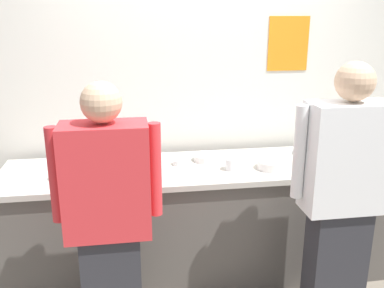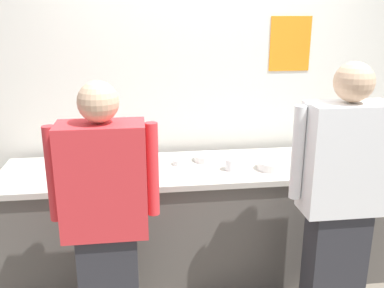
% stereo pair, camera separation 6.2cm
% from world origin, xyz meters
% --- Properties ---
extents(wall_back, '(4.72, 0.11, 2.64)m').
position_xyz_m(wall_back, '(0.00, 0.87, 1.32)').
color(wall_back, silver).
rests_on(wall_back, ground).
extents(prep_counter, '(3.01, 0.72, 0.89)m').
position_xyz_m(prep_counter, '(0.00, 0.38, 0.44)').
color(prep_counter, '#56514C').
rests_on(prep_counter, ground).
extents(chef_near_left, '(0.60, 0.24, 1.63)m').
position_xyz_m(chef_near_left, '(-0.72, -0.35, 0.86)').
color(chef_near_left, '#2D2D33').
rests_on(chef_near_left, ground).
extents(chef_center, '(0.62, 0.24, 1.71)m').
position_xyz_m(chef_center, '(0.66, -0.33, 0.90)').
color(chef_center, '#2D2D33').
rests_on(chef_center, ground).
extents(plate_stack_front, '(0.19, 0.19, 0.05)m').
position_xyz_m(plate_stack_front, '(-0.01, 0.49, 0.91)').
color(plate_stack_front, white).
rests_on(plate_stack_front, prep_counter).
extents(plate_stack_rear, '(0.21, 0.21, 0.06)m').
position_xyz_m(plate_stack_rear, '(0.42, 0.25, 0.92)').
color(plate_stack_rear, white).
rests_on(plate_stack_rear, prep_counter).
extents(mixing_bowl_steel, '(0.37, 0.37, 0.12)m').
position_xyz_m(mixing_bowl_steel, '(-0.65, 0.33, 0.95)').
color(mixing_bowl_steel, '#B7BABF').
rests_on(mixing_bowl_steel, prep_counter).
extents(sheet_tray, '(0.44, 0.31, 0.02)m').
position_xyz_m(sheet_tray, '(0.90, 0.41, 0.90)').
color(sheet_tray, '#B7BABF').
rests_on(sheet_tray, prep_counter).
extents(squeeze_bottle_primary, '(0.06, 0.06, 0.20)m').
position_xyz_m(squeeze_bottle_primary, '(1.20, 0.56, 0.98)').
color(squeeze_bottle_primary, '#56A333').
rests_on(squeeze_bottle_primary, prep_counter).
extents(squeeze_bottle_secondary, '(0.05, 0.05, 0.18)m').
position_xyz_m(squeeze_bottle_secondary, '(-0.86, 0.21, 0.97)').
color(squeeze_bottle_secondary, '#56A333').
rests_on(squeeze_bottle_secondary, prep_counter).
extents(ramekin_orange_sauce, '(0.10, 0.10, 0.04)m').
position_xyz_m(ramekin_orange_sauce, '(-0.23, 0.44, 0.91)').
color(ramekin_orange_sauce, white).
rests_on(ramekin_orange_sauce, prep_counter).
extents(ramekin_green_sauce, '(0.09, 0.09, 0.05)m').
position_xyz_m(ramekin_green_sauce, '(-1.08, 0.27, 0.91)').
color(ramekin_green_sauce, white).
rests_on(ramekin_green_sauce, prep_counter).
extents(deli_cup, '(0.09, 0.09, 0.08)m').
position_xyz_m(deli_cup, '(0.12, 0.27, 0.93)').
color(deli_cup, white).
rests_on(deli_cup, prep_counter).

